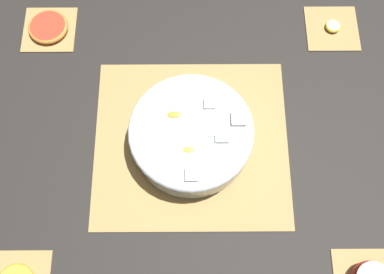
% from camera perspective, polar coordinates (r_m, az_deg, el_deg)
% --- Properties ---
extents(ground_plane, '(6.00, 6.00, 0.00)m').
position_cam_1_polar(ground_plane, '(0.94, 0.00, -0.73)').
color(ground_plane, black).
extents(bamboo_mat_center, '(0.40, 0.37, 0.01)m').
position_cam_1_polar(bamboo_mat_center, '(0.94, 0.00, -0.66)').
color(bamboo_mat_center, '#A8844C').
rests_on(bamboo_mat_center, ground_plane).
extents(coaster_mat_near_left, '(0.12, 0.12, 0.01)m').
position_cam_1_polar(coaster_mat_near_left, '(1.12, 17.43, 13.05)').
color(coaster_mat_near_left, '#A8844C').
rests_on(coaster_mat_near_left, ground_plane).
extents(coaster_mat_near_right, '(0.12, 0.12, 0.01)m').
position_cam_1_polar(coaster_mat_near_right, '(1.12, -17.58, 12.91)').
color(coaster_mat_near_right, '#A8844C').
rests_on(coaster_mat_near_right, ground_plane).
extents(fruit_salad_bowl, '(0.25, 0.25, 0.08)m').
position_cam_1_polar(fruit_salad_bowl, '(0.90, 0.02, 0.27)').
color(fruit_salad_bowl, silver).
rests_on(fruit_salad_bowl, bamboo_mat_center).
extents(banana_coin_single, '(0.03, 0.03, 0.01)m').
position_cam_1_polar(banana_coin_single, '(1.11, 17.54, 13.26)').
color(banana_coin_single, beige).
rests_on(banana_coin_single, coaster_mat_near_left).
extents(grapefruit_slice, '(0.09, 0.09, 0.01)m').
position_cam_1_polar(grapefruit_slice, '(1.11, -17.71, 13.16)').
color(grapefruit_slice, red).
rests_on(grapefruit_slice, coaster_mat_near_right).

